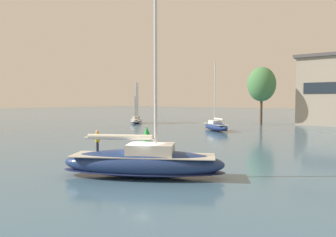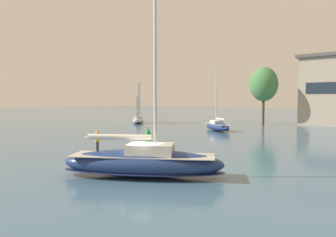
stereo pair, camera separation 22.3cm
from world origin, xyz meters
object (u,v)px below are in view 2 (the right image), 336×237
(tree_shore_center, at_px, (264,84))
(sailboat_moored_far_slip, at_px, (138,120))
(channel_buoy, at_px, (148,135))
(sailboat_main, at_px, (143,162))
(sailboat_moored_outer_mooring, at_px, (218,126))

(tree_shore_center, height_order, sailboat_moored_far_slip, tree_shore_center)
(tree_shore_center, relative_size, channel_buoy, 5.93)
(sailboat_main, bearing_deg, tree_shore_center, 103.21)
(tree_shore_center, distance_m, sailboat_moored_far_slip, 30.17)
(channel_buoy, bearing_deg, sailboat_moored_far_slip, 135.36)
(tree_shore_center, xyz_separation_m, channel_buoy, (-0.40, -38.85, -8.25))
(tree_shore_center, distance_m, channel_buoy, 39.72)
(sailboat_moored_outer_mooring, xyz_separation_m, channel_buoy, (0.42, -19.55, 0.04))
(sailboat_moored_outer_mooring, distance_m, channel_buoy, 19.55)
(sailboat_main, distance_m, sailboat_moored_far_slip, 54.99)
(sailboat_main, relative_size, sailboat_moored_far_slip, 1.52)
(sailboat_moored_far_slip, height_order, sailboat_moored_outer_mooring, sailboat_moored_outer_mooring)
(tree_shore_center, relative_size, sailboat_moored_outer_mooring, 1.05)
(tree_shore_center, height_order, sailboat_main, sailboat_main)
(sailboat_main, height_order, sailboat_moored_far_slip, sailboat_main)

